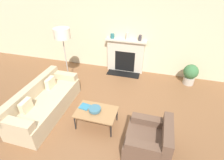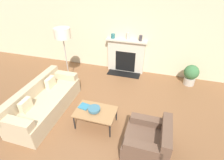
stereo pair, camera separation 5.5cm
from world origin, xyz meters
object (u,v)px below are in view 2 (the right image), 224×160
(couch, at_px, (44,102))
(bowl, at_px, (94,109))
(coffee_table, at_px, (96,112))
(floor_lamp, at_px, (63,37))
(armchair_near, at_px, (148,141))
(potted_plant, at_px, (191,74))
(mantel_vase_center_left, at_px, (128,36))
(fireplace, at_px, (126,56))
(mantel_vase_center_right, at_px, (141,38))
(book, at_px, (84,106))
(mantel_vase_left, at_px, (113,36))

(couch, distance_m, bowl, 1.42)
(coffee_table, relative_size, floor_lamp, 0.51)
(coffee_table, bearing_deg, floor_lamp, 135.94)
(couch, xyz_separation_m, armchair_near, (2.71, -0.46, -0.01))
(couch, xyz_separation_m, potted_plant, (3.73, 2.46, 0.07))
(floor_lamp, xyz_separation_m, mantel_vase_center_left, (1.57, 1.42, -0.28))
(mantel_vase_center_left, xyz_separation_m, potted_plant, (2.18, -0.31, -0.94))
(fireplace, xyz_separation_m, mantel_vase_center_right, (0.46, 0.01, 0.71))
(bowl, height_order, floor_lamp, floor_lamp)
(fireplace, height_order, mantel_vase_center_left, mantel_vase_center_left)
(fireplace, relative_size, mantel_vase_center_left, 5.79)
(mantel_vase_center_left, relative_size, potted_plant, 0.36)
(fireplace, xyz_separation_m, armchair_near, (1.18, -3.21, -0.29))
(potted_plant, bearing_deg, floor_lamp, -163.50)
(bowl, height_order, mantel_vase_center_right, mantel_vase_center_right)
(mantel_vase_center_right, bearing_deg, mantel_vase_center_left, 180.00)
(armchair_near, relative_size, mantel_vase_center_right, 4.51)
(floor_lamp, height_order, potted_plant, floor_lamp)
(armchair_near, relative_size, book, 3.28)
(floor_lamp, relative_size, mantel_vase_center_right, 9.61)
(armchair_near, relative_size, mantel_vase_center_left, 3.58)
(armchair_near, relative_size, bowl, 3.03)
(couch, relative_size, mantel_vase_left, 14.29)
(fireplace, distance_m, potted_plant, 2.23)
(book, bearing_deg, coffee_table, -3.94)
(coffee_table, xyz_separation_m, mantel_vase_center_left, (0.12, 2.83, 0.93))
(armchair_near, xyz_separation_m, floor_lamp, (-2.73, 1.81, 1.31))
(armchair_near, xyz_separation_m, mantel_vase_center_left, (-1.16, 3.23, 1.02))
(bowl, height_order, mantel_vase_center_left, mantel_vase_center_left)
(book, bearing_deg, mantel_vase_left, 100.66)
(coffee_table, bearing_deg, mantel_vase_left, 97.98)
(coffee_table, distance_m, potted_plant, 3.40)
(couch, distance_m, mantel_vase_left, 3.11)
(bowl, distance_m, potted_plant, 3.42)
(bowl, bearing_deg, mantel_vase_center_left, 86.96)
(book, xyz_separation_m, mantel_vase_center_right, (0.87, 2.75, 0.86))
(couch, relative_size, bowl, 7.66)
(bowl, bearing_deg, fireplace, 87.44)
(armchair_near, distance_m, potted_plant, 3.09)
(potted_plant, bearing_deg, fireplace, 172.41)
(fireplace, height_order, mantel_vase_center_right, mantel_vase_center_right)
(fireplace, height_order, potted_plant, fireplace)
(bowl, relative_size, mantel_vase_center_left, 1.18)
(mantel_vase_center_left, bearing_deg, couch, -119.37)
(fireplace, distance_m, mantel_vase_center_right, 0.85)
(couch, xyz_separation_m, floor_lamp, (-0.01, 1.35, 1.30))
(mantel_vase_center_left, bearing_deg, floor_lamp, -137.95)
(book, bearing_deg, mantel_vase_center_right, 81.46)
(armchair_near, relative_size, floor_lamp, 0.47)
(book, height_order, mantel_vase_left, mantel_vase_left)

